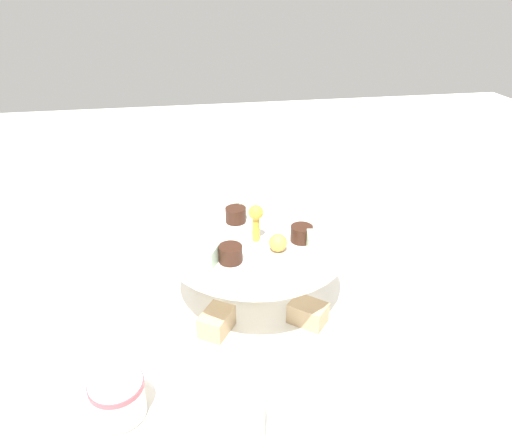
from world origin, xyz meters
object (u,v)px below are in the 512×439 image
at_px(butter_knife_left, 367,236).
at_px(water_glass_short_left, 232,423).
at_px(water_glass_tall_right, 181,204).
at_px(teacup_with_saucer, 119,400).
at_px(tiered_serving_stand, 256,276).
at_px(butter_knife_right, 55,319).

bearing_deg(butter_knife_left, water_glass_short_left, 99.02).
distance_m(water_glass_tall_right, water_glass_short_left, 0.44).
relative_size(water_glass_tall_right, teacup_with_saucer, 1.52).
height_order(tiered_serving_stand, water_glass_short_left, tiered_serving_stand).
bearing_deg(tiered_serving_stand, butter_knife_right, -2.64).
distance_m(butter_knife_left, butter_knife_right, 0.54).
bearing_deg(butter_knife_right, teacup_with_saucer, 27.89).
bearing_deg(butter_knife_left, butter_knife_right, 62.61).
height_order(tiered_serving_stand, butter_knife_left, tiered_serving_stand).
xyz_separation_m(butter_knife_left, butter_knife_right, (0.52, 0.15, 0.00)).
bearing_deg(butter_knife_left, teacup_with_saucer, 85.20).
bearing_deg(water_glass_short_left, tiered_serving_stand, -105.73).
bearing_deg(teacup_with_saucer, water_glass_tall_right, -102.24).
xyz_separation_m(water_glass_tall_right, butter_knife_right, (0.19, 0.20, -0.07)).
relative_size(water_glass_short_left, teacup_with_saucer, 0.74).
distance_m(water_glass_tall_right, butter_knife_right, 0.28).
height_order(teacup_with_saucer, butter_knife_left, teacup_with_saucer).
xyz_separation_m(tiered_serving_stand, butter_knife_left, (-0.24, -0.16, -0.05)).
xyz_separation_m(water_glass_short_left, teacup_with_saucer, (0.12, -0.06, -0.01)).
xyz_separation_m(water_glass_tall_right, water_glass_short_left, (-0.03, 0.44, -0.04)).
xyz_separation_m(tiered_serving_stand, butter_knife_right, (0.28, -0.01, -0.05)).
distance_m(tiered_serving_stand, water_glass_tall_right, 0.23).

